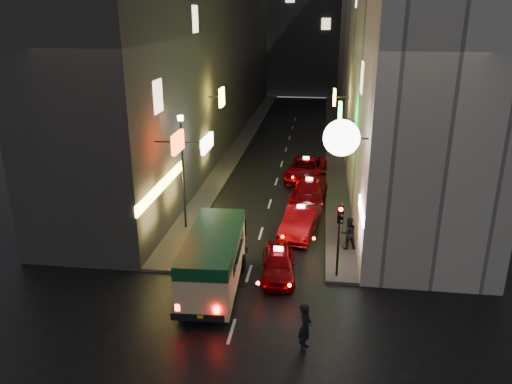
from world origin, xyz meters
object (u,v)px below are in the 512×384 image
at_px(minibus, 213,255).
at_px(traffic_light, 340,225).
at_px(pedestrian_crossing, 305,324).
at_px(lamp_post, 183,165).
at_px(taxi_near, 278,261).

bearing_deg(minibus, traffic_light, 16.08).
bearing_deg(minibus, pedestrian_crossing, -41.78).
relative_size(traffic_light, lamp_post, 0.56).
relative_size(taxi_near, lamp_post, 0.77).
height_order(minibus, taxi_near, minibus).
bearing_deg(taxi_near, traffic_light, -0.16).
bearing_deg(lamp_post, taxi_near, -39.16).
bearing_deg(pedestrian_crossing, lamp_post, 48.43).
height_order(taxi_near, lamp_post, lamp_post).
xyz_separation_m(minibus, lamp_post, (-2.91, 6.05, 2.09)).
relative_size(taxi_near, pedestrian_crossing, 2.31).
xyz_separation_m(minibus, pedestrian_crossing, (4.06, -3.63, -0.60)).
distance_m(minibus, pedestrian_crossing, 5.48).
xyz_separation_m(taxi_near, traffic_light, (2.65, -0.01, 1.94)).
height_order(minibus, pedestrian_crossing, minibus).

